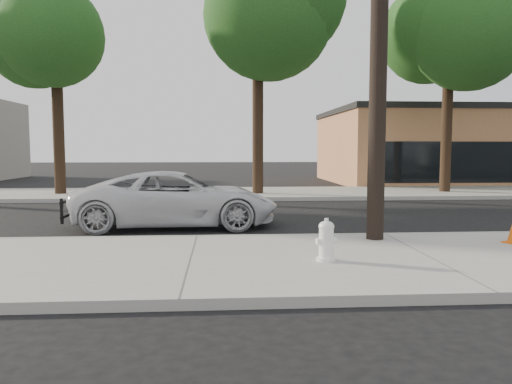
% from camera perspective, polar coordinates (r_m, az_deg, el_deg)
% --- Properties ---
extents(ground, '(120.00, 120.00, 0.00)m').
position_cam_1_polar(ground, '(12.60, -6.31, -4.01)').
color(ground, black).
rests_on(ground, ground).
extents(near_sidewalk, '(90.00, 4.40, 0.15)m').
position_cam_1_polar(near_sidewalk, '(8.37, -7.52, -8.10)').
color(near_sidewalk, gray).
rests_on(near_sidewalk, ground).
extents(far_sidewalk, '(90.00, 5.00, 0.15)m').
position_cam_1_polar(far_sidewalk, '(21.03, -5.37, -0.18)').
color(far_sidewalk, gray).
rests_on(far_sidewalk, ground).
extents(curb_near, '(90.00, 0.12, 0.16)m').
position_cam_1_polar(curb_near, '(10.52, -6.78, -5.39)').
color(curb_near, '#9E9B93').
rests_on(curb_near, ground).
extents(building_main, '(18.00, 10.00, 4.00)m').
position_cam_1_polar(building_main, '(32.37, 24.68, 4.61)').
color(building_main, '#A26C43').
rests_on(building_main, ground).
extents(utility_pole, '(1.40, 0.34, 9.00)m').
position_cam_1_polar(utility_pole, '(10.57, 13.95, 19.84)').
color(utility_pole, black).
rests_on(utility_pole, near_sidewalk).
extents(tree_b, '(4.34, 4.20, 8.45)m').
position_cam_1_polar(tree_b, '(21.86, -21.57, 15.70)').
color(tree_b, black).
rests_on(tree_b, far_sidewalk).
extents(tree_c, '(4.96, 4.80, 9.55)m').
position_cam_1_polar(tree_c, '(20.74, 0.88, 18.79)').
color(tree_c, black).
rests_on(tree_c, far_sidewalk).
extents(tree_d, '(4.50, 4.35, 8.75)m').
position_cam_1_polar(tree_d, '(22.99, 21.85, 15.68)').
color(tree_d, black).
rests_on(tree_d, far_sidewalk).
extents(police_cruiser, '(5.13, 2.54, 1.40)m').
position_cam_1_polar(police_cruiser, '(12.67, -9.03, -0.80)').
color(police_cruiser, silver).
rests_on(police_cruiser, ground).
extents(fire_hydrant, '(0.35, 0.32, 0.65)m').
position_cam_1_polar(fire_hydrant, '(8.18, 8.03, -5.63)').
color(fire_hydrant, white).
rests_on(fire_hydrant, near_sidewalk).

